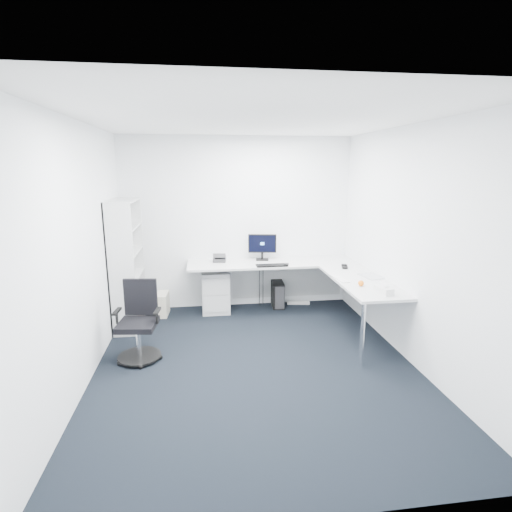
{
  "coord_description": "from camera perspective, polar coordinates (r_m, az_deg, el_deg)",
  "views": [
    {
      "loc": [
        -0.57,
        -4.17,
        2.23
      ],
      "look_at": [
        0.15,
        1.05,
        1.05
      ],
      "focal_mm": 28.0,
      "sensor_mm": 36.0,
      "label": 1
    }
  ],
  "objects": [
    {
      "name": "headphones",
      "position": [
        5.98,
        12.55,
        -1.36
      ],
      "size": [
        0.18,
        0.23,
        0.05
      ],
      "primitive_type": null,
      "rotation": [
        0.0,
        0.0,
        -0.29
      ],
      "color": "black",
      "rests_on": "l_desk"
    },
    {
      "name": "wall_left",
      "position": [
        4.44,
        -23.77,
        0.09
      ],
      "size": [
        0.02,
        4.2,
        2.7
      ],
      "primitive_type": "cube",
      "color": "white",
      "rests_on": "ground"
    },
    {
      "name": "wall_back",
      "position": [
        6.36,
        -2.63,
        4.65
      ],
      "size": [
        3.6,
        0.02,
        2.7
      ],
      "primitive_type": "cube",
      "color": "white",
      "rests_on": "ground"
    },
    {
      "name": "wall_right",
      "position": [
        4.88,
        21.38,
        1.34
      ],
      "size": [
        0.02,
        4.2,
        2.7
      ],
      "primitive_type": "cube",
      "color": "white",
      "rests_on": "ground"
    },
    {
      "name": "mouse",
      "position": [
        5.96,
        4.36,
        -1.25
      ],
      "size": [
        0.09,
        0.12,
        0.03
      ],
      "primitive_type": "cube",
      "rotation": [
        0.0,
        0.0,
        -0.32
      ],
      "color": "black",
      "rests_on": "l_desk"
    },
    {
      "name": "wall_front",
      "position": [
        2.32,
        7.0,
        -9.78
      ],
      "size": [
        3.6,
        0.02,
        2.7
      ],
      "primitive_type": "cube",
      "color": "white",
      "rests_on": "ground"
    },
    {
      "name": "drawer_pedestal",
      "position": [
        6.34,
        -5.79,
        -4.92
      ],
      "size": [
        0.43,
        0.53,
        0.65
      ],
      "primitive_type": "cube",
      "color": "#BCBEBE",
      "rests_on": "ground"
    },
    {
      "name": "beige_pc_tower",
      "position": [
        6.33,
        -13.2,
        -6.7
      ],
      "size": [
        0.19,
        0.37,
        0.35
      ],
      "primitive_type": "cube",
      "rotation": [
        0.0,
        0.0,
        -0.07
      ],
      "color": "beige",
      "rests_on": "ground"
    },
    {
      "name": "ceiling",
      "position": [
        4.24,
        -0.09,
        18.98
      ],
      "size": [
        4.2,
        4.2,
        0.0
      ],
      "primitive_type": "plane",
      "color": "white"
    },
    {
      "name": "task_chair",
      "position": [
        4.89,
        -16.6,
        -9.08
      ],
      "size": [
        0.58,
        0.58,
        0.93
      ],
      "primitive_type": null,
      "rotation": [
        0.0,
        0.0,
        -0.12
      ],
      "color": "black",
      "rests_on": "ground"
    },
    {
      "name": "black_pc_tower",
      "position": [
        6.55,
        3.07,
        -5.4
      ],
      "size": [
        0.21,
        0.43,
        0.41
      ],
      "primitive_type": "cube",
      "rotation": [
        0.0,
        0.0,
        -0.07
      ],
      "color": "black",
      "rests_on": "ground"
    },
    {
      "name": "desk_phone",
      "position": [
        6.21,
        -5.23,
        -0.21
      ],
      "size": [
        0.21,
        0.21,
        0.13
      ],
      "primitive_type": null,
      "rotation": [
        0.0,
        0.0,
        -0.13
      ],
      "color": "#2B2B2E",
      "rests_on": "l_desk"
    },
    {
      "name": "monitor",
      "position": [
        6.27,
        0.9,
        1.32
      ],
      "size": [
        0.46,
        0.21,
        0.42
      ],
      "primitive_type": null,
      "rotation": [
        0.0,
        0.0,
        -0.16
      ],
      "color": "black",
      "rests_on": "l_desk"
    },
    {
      "name": "power_strip",
      "position": [
        6.71,
        6.06,
        -6.68
      ],
      "size": [
        0.38,
        0.12,
        0.04
      ],
      "primitive_type": "cube",
      "rotation": [
        0.0,
        0.0,
        -0.15
      ],
      "color": "silver",
      "rests_on": "ground"
    },
    {
      "name": "orange_fruit",
      "position": [
        5.1,
        14.77,
        -3.79
      ],
      "size": [
        0.07,
        0.07,
        0.07
      ],
      "primitive_type": "sphere",
      "color": "orange",
      "rests_on": "l_desk"
    },
    {
      "name": "tissue_box",
      "position": [
        4.88,
        17.8,
        -4.68
      ],
      "size": [
        0.17,
        0.25,
        0.08
      ],
      "primitive_type": "cube",
      "rotation": [
        0.0,
        0.0,
        0.23
      ],
      "color": "silver",
      "rests_on": "l_desk"
    },
    {
      "name": "white_keyboard",
      "position": [
        5.36,
        11.93,
        -3.2
      ],
      "size": [
        0.15,
        0.38,
        0.01
      ],
      "primitive_type": "cube",
      "rotation": [
        0.0,
        0.0,
        0.11
      ],
      "color": "silver",
      "rests_on": "l_desk"
    },
    {
      "name": "l_desk",
      "position": [
        5.97,
        3.36,
        -5.3
      ],
      "size": [
        2.7,
        1.51,
        0.79
      ],
      "primitive_type": null,
      "color": "#BCBEBE",
      "rests_on": "ground"
    },
    {
      "name": "laptop",
      "position": [
        5.55,
        16.22,
        -1.69
      ],
      "size": [
        0.4,
        0.39,
        0.24
      ],
      "primitive_type": null,
      "rotation": [
        0.0,
        0.0,
        0.21
      ],
      "color": "silver",
      "rests_on": "l_desk"
    },
    {
      "name": "black_keyboard",
      "position": [
        5.93,
        2.18,
        -1.35
      ],
      "size": [
        0.45,
        0.17,
        0.02
      ],
      "primitive_type": "cube",
      "rotation": [
        0.0,
        0.0,
        0.02
      ],
      "color": "black",
      "rests_on": "l_desk"
    },
    {
      "name": "ground",
      "position": [
        4.77,
        -0.08,
        -15.29
      ],
      "size": [
        4.2,
        4.2,
        0.0
      ],
      "primitive_type": "plane",
      "color": "black"
    },
    {
      "name": "bookshelf",
      "position": [
        5.87,
        -17.98,
        -1.1
      ],
      "size": [
        0.35,
        0.9,
        1.8
      ],
      "primitive_type": null,
      "color": "silver",
      "rests_on": "ground"
    }
  ]
}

